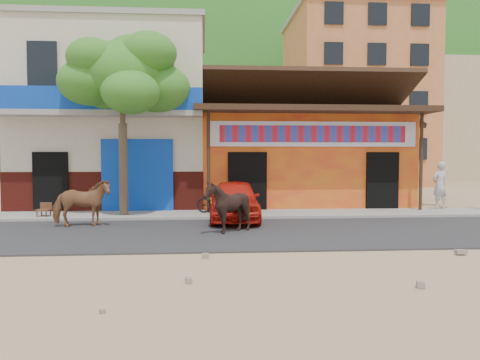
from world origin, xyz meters
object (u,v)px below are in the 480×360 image
at_px(tree, 123,123).
at_px(pedestrian, 440,185).
at_px(cow_dark, 228,207).
at_px(cafe_chair_right, 44,204).
at_px(red_car, 235,200).
at_px(cow_tan, 82,203).
at_px(scooter, 218,202).

height_order(tree, pedestrian, tree).
xyz_separation_m(cow_dark, cafe_chair_right, (-5.76, 3.20, -0.20)).
distance_m(red_car, cafe_chair_right, 6.16).
relative_size(cow_tan, red_car, 0.43).
bearing_deg(cafe_chair_right, red_car, 0.62).
bearing_deg(cow_tan, pedestrian, -86.52).
xyz_separation_m(cow_tan, red_car, (4.45, 1.01, -0.04)).
bearing_deg(scooter, cow_tan, 139.47).
bearing_deg(red_car, cow_dark, -95.47).
bearing_deg(scooter, cafe_chair_right, 114.36).
xyz_separation_m(scooter, pedestrian, (8.17, 0.73, 0.48)).
height_order(cow_tan, cafe_chair_right, cow_tan).
distance_m(cow_dark, red_car, 2.43).
height_order(cow_dark, red_car, cow_dark).
xyz_separation_m(cow_dark, pedestrian, (8.01, 4.30, 0.27)).
bearing_deg(cow_dark, red_car, 173.96).
xyz_separation_m(red_car, pedestrian, (7.67, 1.90, 0.31)).
bearing_deg(pedestrian, scooter, -12.72).
distance_m(pedestrian, cafe_chair_right, 13.82).
bearing_deg(cow_dark, cafe_chair_right, -117.03).
relative_size(cow_dark, scooter, 0.92).
bearing_deg(red_car, scooter, 115.77).
distance_m(cow_dark, pedestrian, 9.10).
relative_size(tree, scooter, 4.00).
height_order(tree, red_car, tree).
bearing_deg(cafe_chair_right, pedestrian, 12.63).
xyz_separation_m(cow_tan, scooter, (3.95, 2.18, -0.20)).
xyz_separation_m(scooter, cafe_chair_right, (-5.60, -0.37, 0.02)).
distance_m(cow_tan, pedestrian, 12.46).
distance_m(cow_tan, red_car, 4.56).
distance_m(cow_tan, cafe_chair_right, 2.46).
xyz_separation_m(cow_tan, pedestrian, (12.11, 2.91, 0.27)).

